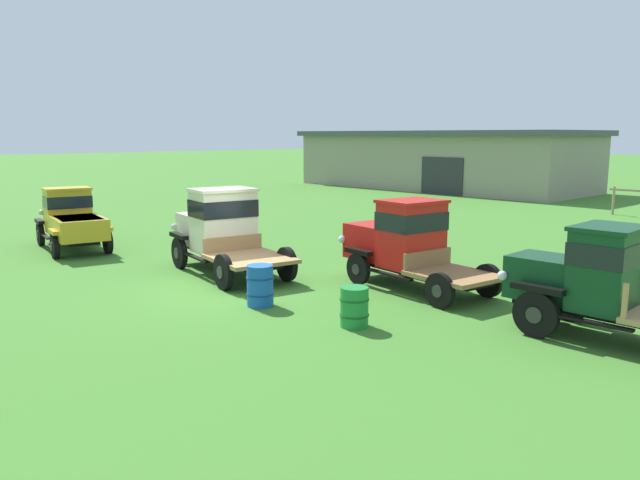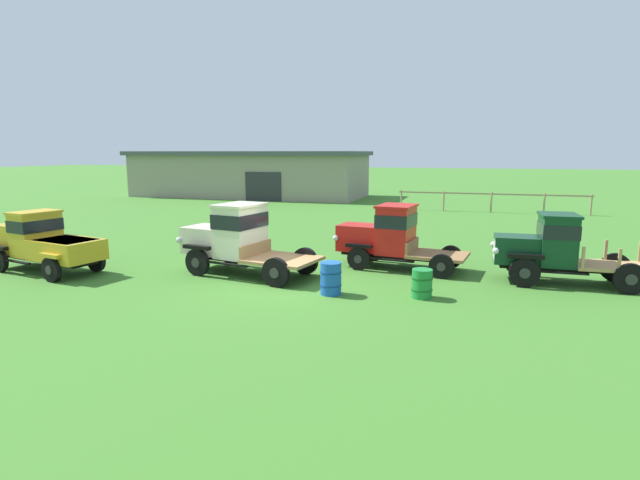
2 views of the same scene
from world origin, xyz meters
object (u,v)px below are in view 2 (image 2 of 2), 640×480
Objects in this scene: vintage_truck_foreground_near at (43,242)px; vintage_truck_second_in_line at (236,237)px; oil_drum_near_fence at (331,278)px; vintage_truck_far_side at (553,248)px; oil_drum_beside_row at (422,284)px; vintage_truck_midrow_center at (389,235)px; farm_shed at (250,174)px.

vintage_truck_second_in_line reaches higher than vintage_truck_foreground_near.
vintage_truck_second_in_line is 4.11m from oil_drum_near_fence.
oil_drum_beside_row is (-3.66, -2.83, -0.72)m from vintage_truck_far_side.
vintage_truck_far_side is (5.16, -0.59, -0.03)m from vintage_truck_midrow_center.
vintage_truck_far_side is at bearing -6.51° from vintage_truck_midrow_center.
vintage_truck_second_in_line reaches higher than oil_drum_near_fence.
oil_drum_beside_row is (1.51, -3.42, -0.75)m from vintage_truck_midrow_center.
vintage_truck_second_in_line is 6.23× the size of oil_drum_beside_row.
vintage_truck_midrow_center is (17.22, -25.27, -0.92)m from farm_shed.
vintage_truck_second_in_line is 1.12× the size of vintage_truck_far_side.
vintage_truck_foreground_near is at bearing -177.12° from oil_drum_beside_row.
vintage_truck_midrow_center is at bearing 173.49° from vintage_truck_far_side.
vintage_truck_far_side is at bearing 9.93° from vintage_truck_second_in_line.
farm_shed is at bearing 124.28° from vintage_truck_midrow_center.
vintage_truck_second_in_line is 6.42m from oil_drum_beside_row.
vintage_truck_second_in_line is 5.43× the size of oil_drum_near_fence.
oil_drum_near_fence is at bearing -60.90° from farm_shed.
vintage_truck_foreground_near is 1.03× the size of vintage_truck_far_side.
vintage_truck_foreground_near is 11.86m from vintage_truck_midrow_center.
vintage_truck_midrow_center reaches higher than oil_drum_beside_row.
vintage_truck_far_side is 4.68m from oil_drum_beside_row.
vintage_truck_second_in_line is at bearing 15.14° from vintage_truck_foreground_near.
vintage_truck_second_in_line reaches higher than vintage_truck_far_side.
oil_drum_near_fence reaches higher than oil_drum_beside_row.
vintage_truck_second_in_line reaches higher than oil_drum_beside_row.
vintage_truck_far_side is at bearing 27.74° from oil_drum_near_fence.
farm_shed is at bearing 101.71° from vintage_truck_foreground_near.
vintage_truck_foreground_near is 0.92× the size of vintage_truck_second_in_line.
vintage_truck_midrow_center reaches higher than oil_drum_near_fence.
vintage_truck_second_in_line is 5.30m from vintage_truck_midrow_center.
oil_drum_beside_row is (18.73, -28.68, -1.67)m from farm_shed.
vintage_truck_midrow_center is (4.77, 2.33, -0.06)m from vintage_truck_second_in_line.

